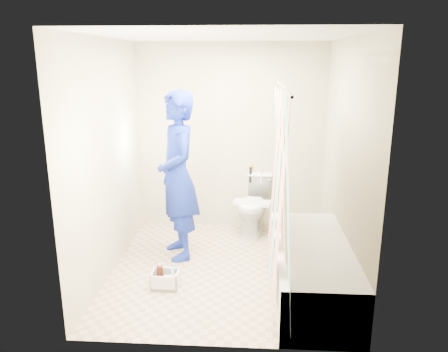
# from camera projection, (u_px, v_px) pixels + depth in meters

# --- Properties ---
(floor) EXTENTS (2.60, 2.60, 0.00)m
(floor) POSITION_uv_depth(u_px,v_px,m) (225.00, 270.00, 4.69)
(floor) COLOR tan
(floor) RESTS_ON ground
(ceiling) EXTENTS (2.40, 2.60, 0.02)m
(ceiling) POSITION_uv_depth(u_px,v_px,m) (225.00, 36.00, 4.07)
(ceiling) COLOR white
(ceiling) RESTS_ON wall_back
(wall_back) EXTENTS (2.40, 0.02, 2.40)m
(wall_back) POSITION_uv_depth(u_px,v_px,m) (232.00, 138.00, 5.63)
(wall_back) COLOR #BAB28F
(wall_back) RESTS_ON ground
(wall_front) EXTENTS (2.40, 0.02, 2.40)m
(wall_front) POSITION_uv_depth(u_px,v_px,m) (214.00, 202.00, 3.13)
(wall_front) COLOR #BAB28F
(wall_front) RESTS_ON ground
(wall_left) EXTENTS (0.02, 2.60, 2.40)m
(wall_left) POSITION_uv_depth(u_px,v_px,m) (108.00, 159.00, 4.45)
(wall_left) COLOR #BAB28F
(wall_left) RESTS_ON ground
(wall_right) EXTENTS (0.02, 2.60, 2.40)m
(wall_right) POSITION_uv_depth(u_px,v_px,m) (346.00, 163.00, 4.30)
(wall_right) COLOR #BAB28F
(wall_right) RESTS_ON ground
(bathtub) EXTENTS (0.70, 1.75, 0.50)m
(bathtub) POSITION_uv_depth(u_px,v_px,m) (311.00, 267.00, 4.16)
(bathtub) COLOR white
(bathtub) RESTS_ON ground
(curtain_rod) EXTENTS (0.02, 1.90, 0.02)m
(curtain_rod) POSITION_uv_depth(u_px,v_px,m) (283.00, 88.00, 3.74)
(curtain_rod) COLOR silver
(curtain_rod) RESTS_ON wall_back
(shower_curtain) EXTENTS (0.06, 1.75, 1.80)m
(shower_curtain) POSITION_uv_depth(u_px,v_px,m) (279.00, 191.00, 3.98)
(shower_curtain) COLOR white
(shower_curtain) RESTS_ON curtain_rod
(toilet) EXTENTS (0.54, 0.80, 0.75)m
(toilet) POSITION_uv_depth(u_px,v_px,m) (254.00, 205.00, 5.61)
(toilet) COLOR white
(toilet) RESTS_ON ground
(tank_lid) EXTENTS (0.49, 0.27, 0.04)m
(tank_lid) POSITION_uv_depth(u_px,v_px,m) (252.00, 203.00, 5.48)
(tank_lid) COLOR white
(tank_lid) RESTS_ON toilet
(tank_internals) EXTENTS (0.18, 0.07, 0.25)m
(tank_internals) POSITION_uv_depth(u_px,v_px,m) (253.00, 173.00, 5.72)
(tank_internals) COLOR black
(tank_internals) RESTS_ON toilet
(plumber) EXTENTS (0.69, 0.81, 1.88)m
(plumber) POSITION_uv_depth(u_px,v_px,m) (178.00, 176.00, 4.81)
(plumber) COLOR #0E128E
(plumber) RESTS_ON ground
(cleaning_caddy) EXTENTS (0.27, 0.22, 0.20)m
(cleaning_caddy) POSITION_uv_depth(u_px,v_px,m) (166.00, 280.00, 4.32)
(cleaning_caddy) COLOR silver
(cleaning_caddy) RESTS_ON ground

